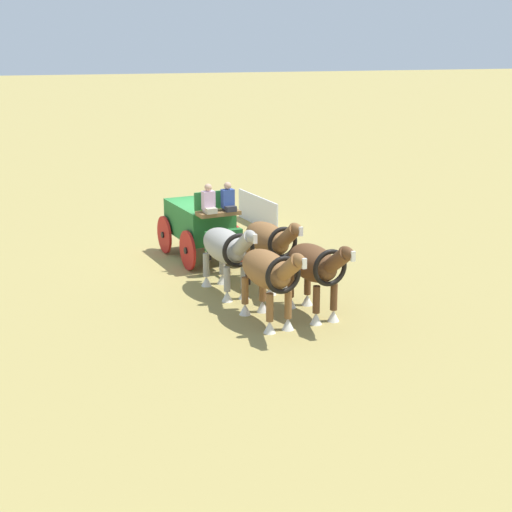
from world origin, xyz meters
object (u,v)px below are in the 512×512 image
at_px(draft_horse_rear_off, 226,248).
at_px(draft_horse_lead_near, 315,266).
at_px(draft_horse_rear_near, 269,242).
at_px(show_wagon, 201,223).
at_px(draft_horse_lead_off, 269,273).

height_order(draft_horse_rear_off, draft_horse_lead_near, draft_horse_lead_near).
relative_size(draft_horse_rear_near, draft_horse_rear_off, 1.00).
xyz_separation_m(show_wagon, draft_horse_lead_off, (6.12, 0.50, 0.13)).
relative_size(draft_horse_rear_off, draft_horse_lead_near, 1.06).
height_order(show_wagon, draft_horse_lead_off, show_wagon).
xyz_separation_m(draft_horse_rear_near, draft_horse_rear_off, (0.24, -1.28, -0.04)).
distance_m(draft_horse_lead_near, draft_horse_lead_off, 1.30).
bearing_deg(draft_horse_rear_off, show_wagon, -179.73).
bearing_deg(draft_horse_rear_near, show_wagon, -158.77).
height_order(draft_horse_lead_near, draft_horse_lead_off, same).
bearing_deg(draft_horse_lead_near, draft_horse_lead_off, -79.21).
xyz_separation_m(draft_horse_lead_near, draft_horse_lead_off, (0.24, -1.28, 0.00)).
height_order(show_wagon, draft_horse_rear_off, show_wagon).
distance_m(show_wagon, draft_horse_lead_near, 6.14).
bearing_deg(show_wagon, draft_horse_rear_near, 21.23).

